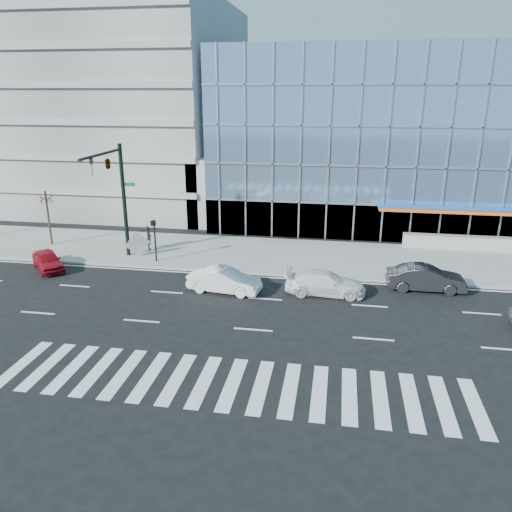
% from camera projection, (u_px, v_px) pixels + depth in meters
% --- Properties ---
extents(ground, '(160.00, 160.00, 0.00)m').
position_uv_depth(ground, '(265.00, 299.00, 29.15)').
color(ground, black).
rests_on(ground, ground).
extents(sidewalk, '(120.00, 8.00, 0.15)m').
position_uv_depth(sidewalk, '(281.00, 255.00, 36.61)').
color(sidewalk, gray).
rests_on(sidewalk, ground).
extents(theatre_building, '(42.00, 26.00, 15.00)m').
position_uv_depth(theatre_building, '(446.00, 134.00, 48.86)').
color(theatre_building, '#6E90B8').
rests_on(theatre_building, ground).
extents(parking_garage, '(24.00, 24.00, 20.00)m').
position_uv_depth(parking_garage, '(118.00, 105.00, 53.46)').
color(parking_garage, gray).
rests_on(parking_garage, ground).
extents(ramp_block, '(6.00, 8.00, 6.00)m').
position_uv_depth(ramp_block, '(230.00, 188.00, 45.98)').
color(ramp_block, gray).
rests_on(ramp_block, ground).
extents(tower_backdrop, '(14.00, 14.00, 48.00)m').
position_uv_depth(tower_backdrop, '(162.00, 19.00, 91.75)').
color(tower_backdrop, gray).
rests_on(tower_backdrop, ground).
extents(traffic_signal, '(1.14, 5.74, 8.00)m').
position_uv_depth(traffic_signal, '(113.00, 176.00, 33.21)').
color(traffic_signal, black).
rests_on(traffic_signal, sidewalk).
extents(ped_signal_post, '(0.30, 0.33, 3.00)m').
position_uv_depth(ped_signal_post, '(154.00, 234.00, 34.44)').
color(ped_signal_post, black).
rests_on(ped_signal_post, sidewalk).
extents(street_tree_near, '(1.10, 1.10, 4.23)m').
position_uv_depth(street_tree_near, '(46.00, 198.00, 37.82)').
color(street_tree_near, '#332319').
rests_on(street_tree_near, sidewalk).
extents(white_suv, '(4.77, 1.96, 1.38)m').
position_uv_depth(white_suv, '(325.00, 283.00, 29.66)').
color(white_suv, white).
rests_on(white_suv, ground).
extents(white_sedan, '(4.56, 2.07, 1.45)m').
position_uv_depth(white_sedan, '(224.00, 280.00, 29.98)').
color(white_sedan, silver).
rests_on(white_sedan, ground).
extents(dark_sedan, '(4.65, 1.66, 1.53)m').
position_uv_depth(dark_sedan, '(426.00, 278.00, 30.22)').
color(dark_sedan, black).
rests_on(dark_sedan, ground).
extents(red_sedan, '(3.71, 3.80, 1.29)m').
position_uv_depth(red_sedan, '(48.00, 260.00, 33.73)').
color(red_sedan, maroon).
rests_on(red_sedan, ground).
extents(pedestrian, '(0.64, 0.76, 1.79)m').
position_uv_depth(pedestrian, '(149.00, 238.00, 37.46)').
color(pedestrian, black).
rests_on(pedestrian, sidewalk).
extents(tilted_panel, '(1.68, 0.82, 1.83)m').
position_uv_depth(tilted_panel, '(138.00, 244.00, 35.93)').
color(tilted_panel, '#AAAAAA').
rests_on(tilted_panel, sidewalk).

